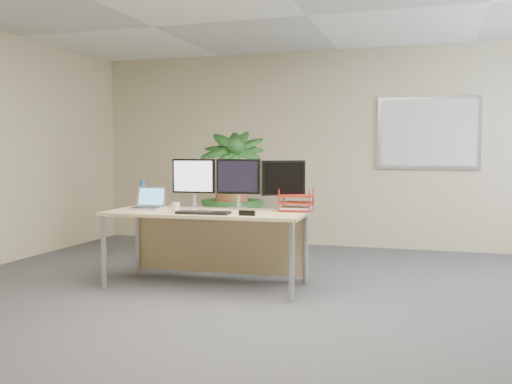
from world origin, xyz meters
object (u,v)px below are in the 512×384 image
(desk, at_px, (210,226))
(monitor_left, at_px, (194,180))
(laptop, at_px, (148,203))
(floor_plant, at_px, (232,197))
(monitor_right, at_px, (238,180))

(desk, distance_m, monitor_left, 0.52)
(desk, relative_size, laptop, 6.20)
(desk, distance_m, floor_plant, 1.40)
(monitor_left, xyz_separation_m, laptop, (-0.41, -0.21, -0.23))
(desk, relative_size, monitor_right, 3.90)
(monitor_left, height_order, laptop, monitor_left)
(desk, bearing_deg, monitor_left, 147.14)
(desk, xyz_separation_m, floor_plant, (-0.26, 1.36, 0.17))
(monitor_right, bearing_deg, floor_plant, 112.62)
(floor_plant, bearing_deg, laptop, -105.11)
(desk, relative_size, floor_plant, 1.30)
(desk, distance_m, monitor_right, 0.53)
(desk, xyz_separation_m, laptop, (-0.65, -0.05, 0.21))
(monitor_right, bearing_deg, laptop, -165.05)
(floor_plant, distance_m, monitor_left, 1.24)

